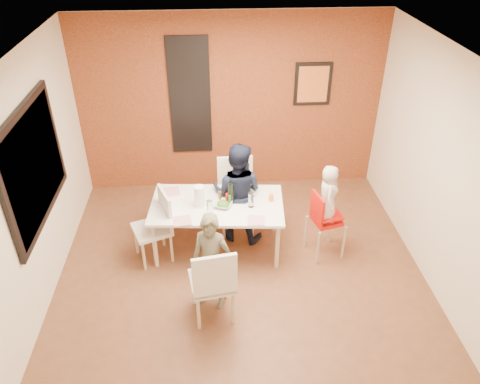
{
  "coord_description": "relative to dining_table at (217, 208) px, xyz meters",
  "views": [
    {
      "loc": [
        -0.32,
        -4.3,
        4.01
      ],
      "look_at": [
        0.0,
        0.3,
        1.05
      ],
      "focal_mm": 35.0,
      "sensor_mm": 36.0,
      "label": 1
    }
  ],
  "objects": [
    {
      "name": "chair_far",
      "position": [
        0.27,
        0.48,
        -0.05
      ],
      "size": [
        0.5,
        0.5,
        1.03
      ],
      "rotation": [
        0.0,
        0.0,
        0.04
      ],
      "color": "white",
      "rests_on": "ground"
    },
    {
      "name": "plate_near_left",
      "position": [
        -0.42,
        -0.34,
        0.07
      ],
      "size": [
        0.23,
        0.23,
        0.01
      ],
      "primitive_type": "cube",
      "rotation": [
        0.0,
        0.0,
        0.14
      ],
      "color": "white",
      "rests_on": "dining_table"
    },
    {
      "name": "plate_near_right",
      "position": [
        0.46,
        -0.39,
        0.07
      ],
      "size": [
        0.23,
        0.23,
        0.01
      ],
      "primitive_type": "cube",
      "rotation": [
        0.0,
        0.0,
        -0.12
      ],
      "color": "white",
      "rests_on": "dining_table"
    },
    {
      "name": "sippy_cup",
      "position": [
        0.69,
        0.02,
        0.11
      ],
      "size": [
        0.06,
        0.06,
        0.1
      ],
      "primitive_type": "cylinder",
      "color": "orange",
      "rests_on": "dining_table"
    },
    {
      "name": "plate_far_mid",
      "position": [
        0.14,
        0.29,
        0.07
      ],
      "size": [
        0.23,
        0.23,
        0.01
      ],
      "primitive_type": "cube",
      "rotation": [
        0.0,
        0.0,
        0.16
      ],
      "color": "white",
      "rests_on": "dining_table"
    },
    {
      "name": "wall_left",
      "position": [
        -1.98,
        -0.6,
        0.72
      ],
      "size": [
        0.02,
        4.5,
        2.7
      ],
      "primitive_type": "cube",
      "color": "#F2E6C8",
      "rests_on": "ground"
    },
    {
      "name": "wall_front",
      "position": [
        0.27,
        -2.85,
        0.72
      ],
      "size": [
        4.5,
        0.02,
        2.7
      ],
      "primitive_type": "cube",
      "color": "#F2E6C8",
      "rests_on": "ground"
    },
    {
      "name": "child_far",
      "position": [
        0.27,
        0.22,
        0.07
      ],
      "size": [
        0.82,
        0.72,
        1.41
      ],
      "primitive_type": "imported",
      "rotation": [
        0.0,
        0.0,
        2.81
      ],
      "color": "black",
      "rests_on": "ground"
    },
    {
      "name": "wine_glass_b",
      "position": [
        0.42,
        -0.09,
        0.16
      ],
      "size": [
        0.07,
        0.07,
        0.2
      ],
      "primitive_type": "cylinder",
      "color": "silver",
      "rests_on": "dining_table"
    },
    {
      "name": "condiment_green",
      "position": [
        0.16,
        -0.02,
        0.13
      ],
      "size": [
        0.03,
        0.03,
        0.14
      ],
      "primitive_type": "cylinder",
      "color": "#336923",
      "rests_on": "dining_table"
    },
    {
      "name": "chair_left",
      "position": [
        -0.75,
        -0.12,
        -0.1
      ],
      "size": [
        0.57,
        0.57,
        0.95
      ],
      "rotation": [
        0.0,
        0.0,
        5.09
      ],
      "color": "silver",
      "rests_on": "ground"
    },
    {
      "name": "plate_far_left",
      "position": [
        -0.59,
        0.31,
        0.07
      ],
      "size": [
        0.26,
        0.26,
        0.01
      ],
      "primitive_type": "cube",
      "rotation": [
        0.0,
        0.0,
        0.2
      ],
      "color": "white",
      "rests_on": "dining_table"
    },
    {
      "name": "wall_back",
      "position": [
        0.27,
        1.65,
        0.72
      ],
      "size": [
        4.5,
        0.02,
        2.7
      ],
      "primitive_type": "cube",
      "color": "#F2E6C8",
      "rests_on": "ground"
    },
    {
      "name": "picture_window_frame",
      "position": [
        -1.95,
        -0.4,
        0.92
      ],
      "size": [
        0.05,
        1.7,
        1.3
      ],
      "primitive_type": "cube",
      "color": "black",
      "rests_on": "wall_left"
    },
    {
      "name": "ground",
      "position": [
        0.27,
        -0.6,
        -0.63
      ],
      "size": [
        4.5,
        4.5,
        0.0
      ],
      "primitive_type": "plane",
      "color": "brown",
      "rests_on": "ground"
    },
    {
      "name": "paper_towel_roll",
      "position": [
        -0.21,
        -0.03,
        0.2
      ],
      "size": [
        0.13,
        0.13,
        0.29
      ],
      "primitive_type": "cylinder",
      "color": "white",
      "rests_on": "dining_table"
    },
    {
      "name": "chair_near",
      "position": [
        -0.08,
        -1.25,
        -0.08
      ],
      "size": [
        0.53,
        0.53,
        1.0
      ],
      "rotation": [
        0.0,
        0.0,
        3.3
      ],
      "color": "silver",
      "rests_on": "ground"
    },
    {
      "name": "art_print_canvas",
      "position": [
        1.47,
        1.6,
        1.02
      ],
      "size": [
        0.44,
        0.01,
        0.54
      ],
      "primitive_type": "cube",
      "color": "orange",
      "rests_on": "wall_back"
    },
    {
      "name": "glassblock_surround",
      "position": [
        -0.33,
        1.61,
        0.87
      ],
      "size": [
        0.6,
        0.03,
        1.76
      ],
      "primitive_type": "cube",
      "color": "black",
      "rests_on": "wall_back"
    },
    {
      "name": "wine_glass_a",
      "position": [
        -0.09,
        -0.23,
        0.17
      ],
      "size": [
        0.07,
        0.07,
        0.21
      ],
      "primitive_type": "cylinder",
      "color": "white",
      "rests_on": "dining_table"
    },
    {
      "name": "condiment_red",
      "position": [
        0.13,
        0.02,
        0.13
      ],
      "size": [
        0.04,
        0.04,
        0.14
      ],
      "primitive_type": "cylinder",
      "color": "red",
      "rests_on": "dining_table"
    },
    {
      "name": "ceiling",
      "position": [
        0.27,
        -0.6,
        2.07
      ],
      "size": [
        4.5,
        4.5,
        0.02
      ],
      "primitive_type": "cube",
      "color": "white",
      "rests_on": "wall_back"
    },
    {
      "name": "art_print_frame",
      "position": [
        1.47,
        1.61,
        1.02
      ],
      "size": [
        0.54,
        0.03,
        0.64
      ],
      "primitive_type": "cube",
      "color": "black",
      "rests_on": "wall_back"
    },
    {
      "name": "salad_bowl_b",
      "position": [
        0.39,
        0.17,
        0.09
      ],
      "size": [
        0.27,
        0.27,
        0.05
      ],
      "primitive_type": "imported",
      "rotation": [
        0.0,
        0.0,
        0.36
      ],
      "color": "white",
      "rests_on": "dining_table"
    },
    {
      "name": "child_near",
      "position": [
        -0.09,
        -1.0,
        -0.03
      ],
      "size": [
        0.51,
        0.42,
        1.21
      ],
      "primitive_type": "imported",
      "rotation": [
        0.0,
        0.0,
        -0.33
      ],
      "color": "brown",
      "rests_on": "ground"
    },
    {
      "name": "dining_table",
      "position": [
        0.0,
        0.0,
        0.0
      ],
      "size": [
        1.74,
        1.06,
        0.69
      ],
      "rotation": [
        0.0,
        0.0,
        -0.08
      ],
      "color": "white",
      "rests_on": "ground"
    },
    {
      "name": "picture_window_pane",
      "position": [
        -1.93,
        -0.4,
        0.92
      ],
      "size": [
        0.02,
        1.55,
        1.15
      ],
      "primitive_type": "cube",
      "color": "black",
      "rests_on": "wall_left"
    },
    {
      "name": "wine_bottle",
      "position": [
        0.18,
        0.02,
        0.21
      ],
      "size": [
        0.08,
        0.08,
        0.29
      ],
      "primitive_type": "cylinder",
      "color": "black",
      "rests_on": "dining_table"
    },
    {
      "name": "glassblock_strip",
      "position": [
        -0.33,
        1.62,
        0.87
      ],
      "size": [
        0.55,
        0.03,
        1.7
      ],
      "primitive_type": "cube",
      "color": "silver",
      "rests_on": "wall_back"
    },
    {
      "name": "condiment_brown",
      "position": [
        0.04,
        0.05,
        0.14
      ],
      "size": [
        0.04,
        0.04,
        0.15
      ],
      "primitive_type": "cylinder",
      "color": "brown",
      "rests_on": "dining_table"
    },
    {
      "name": "high_chair",
      "position": [
        1.33,
        -0.22,
        -0.07
      ],
      "size": [
        0.47,
        0.47,
        0.93
      ],
      "rotation": [
        0.0,
        0.0,
        1.82
      ],
      "color": "red",
      "rests_on": "ground"
    },
    {
      "name": "toddler",
      "position": [
        1.35,
        -0.21,
        0.29
      ],
      "size": [
        0.29,
        0.4,
        0.75
      ],
      "primitive_type": "imported",
      "rotation": [
        0.0,
        0.0,
        1.43
      ],
      "color": "beige",
      "rests_on": "high_chair"
    },
    {
      "name": "brick_accent_wall",
      "position": [
        0.27,
        1.63,
        0.72
      ],
      "size": [
        4.5,
        0.02,
        2.7
      ],
      "primitive_type": "cube",
      "color": "maroon",
      "rests_on": "ground"
    },
    {
      "name": "wall_right",
      "position": [
        2.52,
        -0.6,
        0.72
      ],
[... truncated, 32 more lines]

